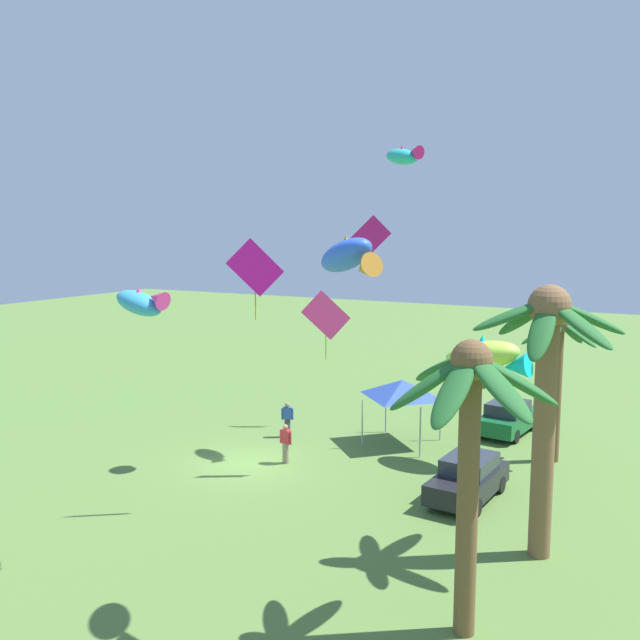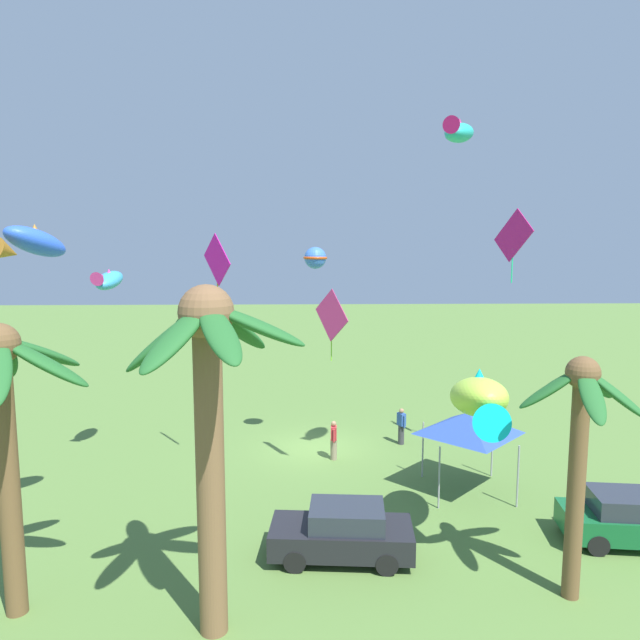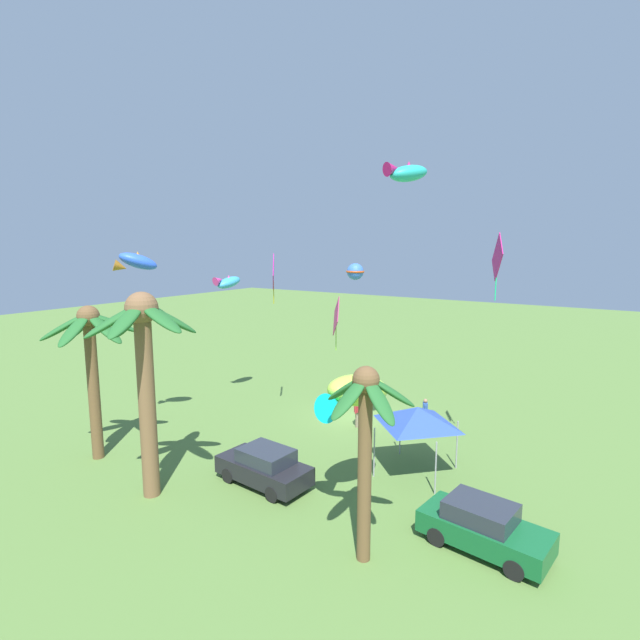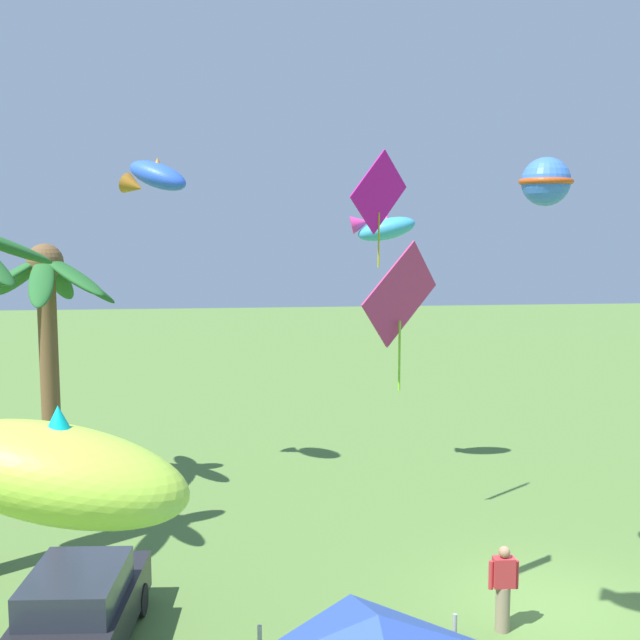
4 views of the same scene
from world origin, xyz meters
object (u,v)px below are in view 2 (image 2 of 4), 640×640
spectator_1 (334,440)px  kite_fish_5 (108,280)px  palm_tree_1 (3,401)px  kite_fish_4 (480,399)px  palm_tree_0 (209,388)px  kite_fish_2 (32,243)px  spectator_0 (401,426)px  festival_tent (469,423)px  kite_ball_6 (315,258)px  kite_diamond_1 (331,316)px  parked_car_1 (631,519)px  palm_tree_2 (580,427)px  kite_diamond_3 (217,261)px  kite_fish_7 (458,131)px  kite_diamond_0 (513,236)px  parked_car_0 (343,532)px

spectator_1 → kite_fish_5: (8.49, 0.56, 6.48)m
palm_tree_1 → kite_fish_4: 11.95m
kite_fish_5 → palm_tree_0: bearing=118.1°
kite_fish_2 → kite_fish_5: size_ratio=1.10×
palm_tree_0 → kite_fish_2: size_ratio=3.60×
spectator_0 → festival_tent: bearing=106.9°
spectator_0 → kite_fish_2: bearing=36.7°
festival_tent → kite_ball_6: 8.65m
palm_tree_0 → kite_diamond_1: palm_tree_0 is taller
palm_tree_0 → parked_car_1: (-11.46, -3.50, -4.82)m
palm_tree_2 → kite_diamond_3: kite_diamond_3 is taller
kite_fish_4 → palm_tree_2: bearing=125.0°
spectator_0 → kite_ball_6: size_ratio=1.32×
palm_tree_1 → palm_tree_2: (-13.31, -0.22, -0.80)m
spectator_1 → kite_fish_4: bearing=117.7°
spectator_0 → kite_fish_7: kite_fish_7 is taller
kite_fish_5 → kite_diamond_0: bearing=179.9°
palm_tree_0 → parked_car_1: bearing=-163.0°
palm_tree_1 → kite_diamond_1: (-7.78, -7.68, 0.97)m
kite_fish_2 → kite_diamond_3: bearing=-127.8°
kite_diamond_0 → kite_fish_2: 16.35m
palm_tree_0 → kite_fish_7: (-7.03, -7.07, 6.63)m
palm_tree_0 → kite_diamond_1: bearing=-109.6°
parked_car_1 → kite_fish_5: size_ratio=2.08×
kite_fish_2 → kite_fish_4: bearing=179.1°
spectator_1 → parked_car_0: bearing=88.8°
spectator_0 → kite_diamond_0: bearing=148.1°
palm_tree_0 → kite_fish_4: palm_tree_0 is taller
festival_tent → kite_fish_2: 14.75m
parked_car_0 → kite_diamond_1: kite_diamond_1 is taller
spectator_0 → kite_fish_4: size_ratio=0.43×
kite_ball_6 → kite_fish_2: bearing=44.9°
palm_tree_1 → spectator_1: 13.18m
spectator_0 → kite_diamond_3: bearing=23.8°
kite_diamond_1 → kite_fish_2: kite_fish_2 is taller
palm_tree_0 → kite_fish_7: bearing=-134.8°
kite_fish_2 → kite_fish_4: kite_fish_2 is taller
kite_fish_5 → parked_car_0: bearing=140.5°
palm_tree_2 → kite_diamond_1: size_ratio=2.32×
kite_diamond_1 → kite_fish_4: 6.61m
spectator_0 → kite_diamond_3: size_ratio=0.61×
spectator_0 → kite_ball_6: (3.73, 0.88, 7.25)m
parked_car_0 → kite_fish_4: bearing=-173.2°
spectator_1 → kite_fish_7: (-3.80, 3.34, 11.39)m
palm_tree_1 → kite_fish_4: (-11.64, -2.60, -0.75)m
palm_tree_0 → spectator_1: 11.90m
parked_car_0 → kite_fish_2: kite_fish_2 is taller
kite_diamond_3 → kite_ball_6: bearing=-146.7°
palm_tree_1 → kite_fish_4: size_ratio=1.87×
kite_fish_2 → kite_fish_7: kite_fish_7 is taller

